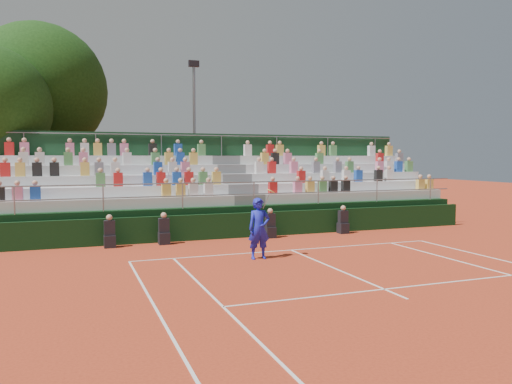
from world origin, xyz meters
name	(u,v)px	position (x,y,z in m)	size (l,w,h in m)	color
ground	(291,250)	(0.00, 0.00, 0.00)	(90.00, 90.00, 0.00)	#BD3E1F
courtside_wall	(259,224)	(0.00, 3.20, 0.50)	(20.00, 0.15, 1.00)	black
line_officials	(228,228)	(-1.45, 2.75, 0.48)	(9.92, 0.40, 1.19)	black
grandstand	(234,203)	(-0.01, 6.44, 1.08)	(20.00, 5.20, 4.40)	black
tennis_player	(259,228)	(-1.56, -0.97, 0.97)	(0.89, 0.49, 2.22)	#1A21C3
tree_east	(39,90)	(-8.61, 14.32, 6.89)	(7.22, 7.22, 10.51)	#3A2215
floodlight_mast	(194,125)	(-0.35, 12.76, 5.06)	(0.60, 0.25, 8.75)	gray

